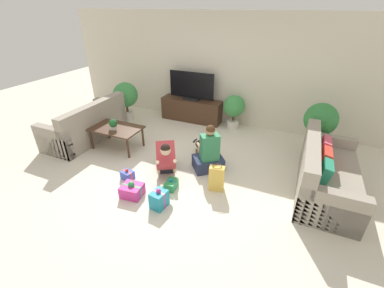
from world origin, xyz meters
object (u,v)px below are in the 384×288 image
at_px(tabletop_plant, 113,124).
at_px(potted_plant_back_right, 234,108).
at_px(tv_console, 192,110).
at_px(gift_box_a, 132,190).
at_px(gift_box_d, 127,175).
at_px(potted_plant_corner_right, 320,121).
at_px(sofa_left, 87,126).
at_px(sofa_right, 325,175).
at_px(gift_bag_a, 217,178).
at_px(person_kneeling, 166,158).
at_px(coffee_table, 116,130).
at_px(dog, 205,146).
at_px(gift_box_c, 171,185).
at_px(mug, 111,128).
at_px(potted_plant_corner_left, 126,96).
at_px(tv, 191,87).
at_px(gift_box_b, 159,199).
at_px(person_sitting, 209,154).

bearing_deg(tabletop_plant, potted_plant_back_right, 45.60).
relative_size(tv_console, gift_box_a, 4.44).
height_order(tv_console, gift_box_d, tv_console).
bearing_deg(potted_plant_corner_right, sofa_left, -163.92).
height_order(sofa_right, gift_bag_a, sofa_right).
bearing_deg(gift_bag_a, person_kneeling, 174.26).
height_order(coffee_table, tabletop_plant, tabletop_plant).
xyz_separation_m(dog, gift_box_d, (-0.96, -1.26, -0.14)).
height_order(coffee_table, dog, coffee_table).
distance_m(dog, gift_bag_a, 1.07).
height_order(dog, gift_box_c, dog).
bearing_deg(mug, potted_plant_corner_right, 21.91).
distance_m(tv_console, potted_plant_back_right, 1.16).
bearing_deg(tv_console, gift_box_d, -89.67).
xyz_separation_m(potted_plant_corner_left, tabletop_plant, (0.75, -1.44, -0.04)).
distance_m(tv, mug, 2.28).
bearing_deg(coffee_table, mug, -98.38).
relative_size(potted_plant_corner_right, gift_box_c, 4.04).
bearing_deg(potted_plant_corner_right, tv_console, 169.80).
distance_m(coffee_table, dog, 1.88).
bearing_deg(gift_box_b, gift_box_d, 155.89).
distance_m(tv, potted_plant_corner_right, 3.03).
relative_size(gift_box_a, gift_bag_a, 0.76).
bearing_deg(sofa_right, tabletop_plant, 93.32).
bearing_deg(potted_plant_back_right, person_sitting, -87.65).
bearing_deg(tabletop_plant, potted_plant_corner_right, 21.69).
bearing_deg(tabletop_plant, tv_console, 68.03).
bearing_deg(potted_plant_corner_left, coffee_table, -61.70).
height_order(sofa_right, gift_box_b, sofa_right).
distance_m(tv, gift_box_a, 3.28).
height_order(person_kneeling, gift_box_c, person_kneeling).
bearing_deg(sofa_right, gift_bag_a, 112.66).
bearing_deg(potted_plant_back_right, mug, -134.48).
relative_size(potted_plant_back_right, dog, 1.50).
height_order(gift_box_a, tabletop_plant, tabletop_plant).
distance_m(sofa_left, potted_plant_corner_right, 4.90).
relative_size(sofa_right, gift_box_b, 5.68).
bearing_deg(sofa_right, coffee_table, 92.11).
relative_size(potted_plant_back_right, gift_bag_a, 1.80).
distance_m(potted_plant_back_right, gift_bag_a, 2.48).
distance_m(person_kneeling, gift_box_d, 0.73).
xyz_separation_m(tv_console, dog, (0.98, -1.56, -0.06)).
bearing_deg(gift_box_c, gift_box_b, -85.23).
bearing_deg(tv, sofa_right, -30.21).
bearing_deg(gift_bag_a, mug, 170.47).
distance_m(gift_bag_a, mug, 2.45).
relative_size(sofa_left, gift_box_b, 5.68).
distance_m(potted_plant_back_right, gift_box_d, 3.02).
bearing_deg(person_sitting, gift_box_a, 15.94).
bearing_deg(coffee_table, potted_plant_back_right, 44.10).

